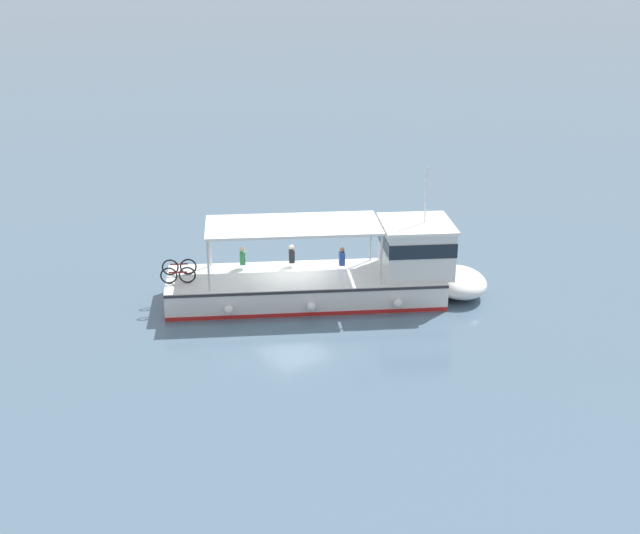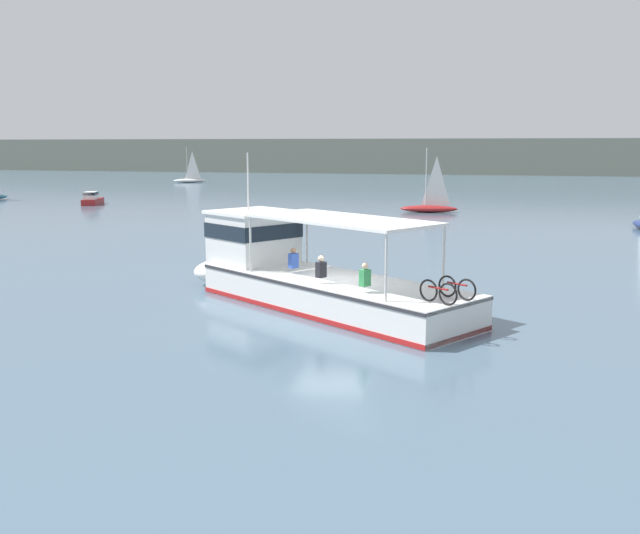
% 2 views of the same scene
% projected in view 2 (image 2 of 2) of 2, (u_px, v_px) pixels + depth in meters
% --- Properties ---
extents(ground_plane, '(400.00, 400.00, 0.00)m').
position_uv_depth(ground_plane, '(332.00, 313.00, 23.35)').
color(ground_plane, slate).
extents(distant_shoreline, '(400.00, 28.00, 6.89)m').
position_uv_depth(distant_shoreline, '(476.00, 156.00, 144.66)').
color(distant_shoreline, slate).
rests_on(distant_shoreline, ground).
extents(ferry_main, '(12.37, 9.46, 5.32)m').
position_uv_depth(ferry_main, '(301.00, 274.00, 24.92)').
color(ferry_main, white).
rests_on(ferry_main, ground).
extents(sailboat_off_stern, '(4.81, 3.75, 5.40)m').
position_uv_depth(sailboat_off_stern, '(190.00, 179.00, 105.12)').
color(sailboat_off_stern, white).
rests_on(sailboat_off_stern, ground).
extents(motorboat_off_bow, '(2.37, 3.83, 1.26)m').
position_uv_depth(motorboat_off_bow, '(92.00, 199.00, 65.87)').
color(motorboat_off_bow, maroon).
rests_on(motorboat_off_bow, ground).
extents(sailboat_horizon_west, '(4.94, 1.98, 5.40)m').
position_uv_depth(sailboat_horizon_west, '(430.00, 206.00, 58.32)').
color(sailboat_horizon_west, maroon).
rests_on(sailboat_horizon_west, ground).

